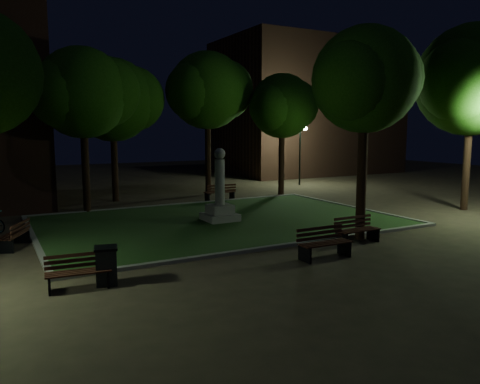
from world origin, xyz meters
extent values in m
plane|color=#3E3323|center=(0.00, 0.00, 0.00)|extent=(80.00, 80.00, 0.00)
cube|color=#25461A|center=(0.00, 2.00, 0.04)|extent=(15.00, 10.00, 0.08)
cube|color=slate|center=(0.00, -3.10, 0.06)|extent=(15.40, 0.20, 0.12)
cube|color=slate|center=(0.00, 7.10, 0.06)|extent=(15.40, 0.20, 0.12)
cube|color=slate|center=(-7.60, 2.00, 0.06)|extent=(0.20, 10.00, 0.12)
cube|color=slate|center=(7.60, 2.00, 0.06)|extent=(0.20, 10.00, 0.12)
cube|color=gray|center=(0.00, 2.00, 0.23)|extent=(1.40, 1.40, 0.30)
cube|color=gray|center=(0.00, 2.00, 0.58)|extent=(1.00, 1.00, 0.40)
cylinder|color=gray|center=(0.00, 2.00, 1.78)|extent=(0.44, 0.44, 2.00)
sphere|color=gray|center=(0.00, 2.00, 3.03)|extent=(0.50, 0.50, 0.50)
cube|color=#4F2D1F|center=(18.00, 20.00, 6.00)|extent=(16.00, 10.00, 12.00)
cylinder|color=black|center=(-4.73, 7.16, 2.25)|extent=(0.36, 0.36, 4.50)
sphere|color=#22570F|center=(-4.73, 7.16, 5.81)|extent=(4.35, 4.35, 4.35)
sphere|color=#22570F|center=(-3.65, 7.36, 5.91)|extent=(3.48, 3.48, 3.48)
sphere|color=#22570F|center=(-5.60, 6.86, 5.71)|extent=(3.26, 3.26, 3.26)
cylinder|color=black|center=(3.16, 10.07, 2.50)|extent=(0.36, 0.36, 5.01)
sphere|color=#22570F|center=(3.16, 10.07, 6.42)|extent=(4.71, 4.71, 4.71)
sphere|color=#22570F|center=(4.34, 10.27, 6.52)|extent=(3.77, 3.77, 3.77)
sphere|color=#22570F|center=(2.22, 9.77, 6.32)|extent=(3.53, 3.53, 3.53)
cylinder|color=black|center=(7.27, 8.05, 2.15)|extent=(0.36, 0.36, 4.31)
sphere|color=#22570F|center=(7.27, 8.05, 5.50)|extent=(3.98, 3.98, 3.98)
sphere|color=#22570F|center=(8.26, 8.25, 5.60)|extent=(3.18, 3.18, 3.18)
sphere|color=#22570F|center=(6.47, 7.75, 5.40)|extent=(2.98, 2.98, 2.98)
cylinder|color=black|center=(12.37, -1.13, 2.42)|extent=(0.36, 0.36, 4.85)
sphere|color=#22570F|center=(12.37, -1.13, 6.49)|extent=(5.49, 5.49, 5.49)
sphere|color=#22570F|center=(11.27, -1.43, 6.39)|extent=(4.12, 4.12, 4.12)
cylinder|color=black|center=(3.22, -3.38, 2.36)|extent=(0.36, 0.36, 4.71)
sphere|color=#22570F|center=(3.22, -3.38, 5.87)|extent=(3.85, 3.85, 3.85)
sphere|color=#22570F|center=(4.18, -3.18, 5.97)|extent=(3.08, 3.08, 3.08)
sphere|color=#22570F|center=(2.45, -3.68, 5.77)|extent=(2.89, 2.89, 2.89)
cylinder|color=black|center=(-2.57, 10.26, 2.15)|extent=(0.36, 0.36, 4.31)
sphere|color=#22570F|center=(-2.57, 10.26, 5.70)|extent=(4.64, 4.64, 4.64)
sphere|color=#22570F|center=(-1.41, 10.46, 5.80)|extent=(3.71, 3.71, 3.71)
sphere|color=#22570F|center=(-3.50, 9.96, 5.60)|extent=(3.48, 3.48, 3.48)
cylinder|color=black|center=(11.29, 11.66, 2.07)|extent=(0.12, 0.12, 4.13)
cylinder|color=black|center=(11.29, 11.66, 4.13)|extent=(0.90, 0.08, 0.08)
sphere|color=#D8FFD8|center=(10.84, 11.66, 4.13)|extent=(0.28, 0.28, 0.28)
sphere|color=#D8FFD8|center=(11.74, 11.66, 4.13)|extent=(0.28, 0.28, 0.28)
cube|color=black|center=(-0.45, -4.90, 0.25)|extent=(0.08, 0.62, 0.49)
cube|color=black|center=(1.12, -4.92, 0.25)|extent=(0.08, 0.62, 0.49)
cube|color=#371A10|center=(0.33, -5.15, 0.51)|extent=(1.80, 0.12, 0.04)
cube|color=#371A10|center=(0.33, -5.00, 0.51)|extent=(1.80, 0.12, 0.04)
cube|color=#371A10|center=(0.34, -4.84, 0.51)|extent=(1.80, 0.12, 0.04)
cube|color=#371A10|center=(0.34, -4.68, 0.51)|extent=(1.80, 0.12, 0.04)
cube|color=#371A10|center=(0.34, -4.61, 0.62)|extent=(1.80, 0.09, 0.11)
cube|color=#371A10|center=(0.34, -4.61, 0.78)|extent=(1.80, 0.09, 0.11)
cube|color=#371A10|center=(0.34, -4.61, 0.93)|extent=(1.80, 0.09, 0.11)
cube|color=black|center=(1.90, -3.87, 0.24)|extent=(0.07, 0.60, 0.48)
cube|color=black|center=(3.42, -3.86, 0.24)|extent=(0.07, 0.60, 0.48)
cube|color=#371A10|center=(2.66, -4.11, 0.49)|extent=(1.73, 0.11, 0.04)
cube|color=#371A10|center=(2.66, -3.95, 0.49)|extent=(1.73, 0.11, 0.04)
cube|color=#371A10|center=(2.66, -3.80, 0.49)|extent=(1.73, 0.11, 0.04)
cube|color=#371A10|center=(2.66, -3.65, 0.49)|extent=(1.73, 0.11, 0.04)
cube|color=#371A10|center=(2.66, -3.59, 0.60)|extent=(1.73, 0.07, 0.10)
cube|color=#371A10|center=(2.66, -3.59, 0.75)|extent=(1.73, 0.07, 0.10)
cube|color=#371A10|center=(2.66, -3.59, 0.90)|extent=(1.73, 0.07, 0.10)
cube|color=black|center=(-7.78, -4.07, 0.22)|extent=(0.11, 0.56, 0.44)
cube|color=black|center=(-6.37, -4.20, 0.22)|extent=(0.11, 0.56, 0.44)
cube|color=#371A10|center=(-7.10, -4.36, 0.45)|extent=(1.62, 0.24, 0.04)
cube|color=#371A10|center=(-7.08, -4.22, 0.45)|extent=(1.62, 0.24, 0.04)
cube|color=#371A10|center=(-7.07, -4.08, 0.45)|extent=(1.62, 0.24, 0.04)
cube|color=#371A10|center=(-7.06, -3.94, 0.45)|extent=(1.62, 0.24, 0.04)
cube|color=#371A10|center=(-7.05, -3.88, 0.56)|extent=(1.61, 0.20, 0.10)
cube|color=#371A10|center=(-7.05, -3.88, 0.70)|extent=(1.61, 0.20, 0.10)
cube|color=#371A10|center=(-7.05, -3.88, 0.84)|extent=(1.61, 0.20, 0.10)
cube|color=black|center=(-8.02, 1.98, 0.23)|extent=(0.55, 0.29, 0.46)
cube|color=black|center=(-8.62, 0.65, 0.23)|extent=(0.55, 0.29, 0.46)
cube|color=#371A10|center=(-8.53, 1.41, 0.47)|extent=(0.77, 1.56, 0.04)
cube|color=#371A10|center=(-8.40, 1.35, 0.47)|extent=(0.77, 1.56, 0.04)
cube|color=#371A10|center=(-8.26, 1.29, 0.47)|extent=(0.77, 1.56, 0.04)
cube|color=#371A10|center=(-8.13, 1.23, 0.47)|extent=(0.77, 1.56, 0.04)
cube|color=#371A10|center=(-8.07, 1.20, 0.57)|extent=(0.74, 1.54, 0.10)
cube|color=#371A10|center=(-8.07, 1.20, 0.72)|extent=(0.74, 1.54, 0.10)
cube|color=#371A10|center=(-8.07, 1.20, 0.86)|extent=(0.74, 1.54, 0.10)
cube|color=black|center=(3.52, 7.57, 0.24)|extent=(0.10, 0.61, 0.49)
cube|color=black|center=(1.97, 7.65, 0.24)|extent=(0.10, 0.61, 0.49)
cube|color=#371A10|center=(2.76, 7.85, 0.50)|extent=(1.77, 0.20, 0.04)
cube|color=#371A10|center=(2.75, 7.70, 0.50)|extent=(1.77, 0.20, 0.04)
cube|color=#371A10|center=(2.74, 7.54, 0.50)|extent=(1.77, 0.20, 0.04)
cube|color=#371A10|center=(2.73, 7.39, 0.50)|extent=(1.77, 0.20, 0.04)
cube|color=#371A10|center=(2.73, 7.32, 0.61)|extent=(1.77, 0.16, 0.11)
cube|color=#371A10|center=(2.73, 7.32, 0.76)|extent=(1.77, 0.16, 0.11)
cube|color=#371A10|center=(2.73, 7.32, 0.92)|extent=(1.77, 0.16, 0.11)
cube|color=black|center=(-6.35, -4.10, 0.48)|extent=(0.64, 0.64, 0.96)
cube|color=black|center=(-6.35, -4.10, 0.99)|extent=(0.71, 0.71, 0.06)
camera|label=1|loc=(-8.99, -16.34, 4.11)|focal=35.00mm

